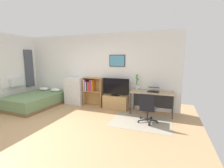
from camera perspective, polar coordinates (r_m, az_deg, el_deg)
ground_plane at (r=4.42m, az=-19.82°, el=-15.53°), size 7.20×7.20×0.00m
wall_back_with_posters at (r=6.08m, az=-5.65°, el=5.01°), size 6.12×0.09×2.70m
area_rug at (r=4.73m, az=10.53°, el=-13.34°), size 1.70×1.20×0.01m
bed at (r=6.64m, az=-25.98°, el=-5.32°), size 1.49×2.04×0.59m
dresser at (r=6.37m, az=-13.41°, el=-2.47°), size 0.73×0.46×1.06m
bookshelf at (r=6.04m, az=-7.40°, el=-1.78°), size 0.74×0.30×1.09m
tv_stand at (r=5.71m, az=1.38°, el=-6.56°), size 0.88×0.41×0.49m
television at (r=5.56m, az=1.32°, el=-1.07°), size 0.98×0.16×0.62m
desk at (r=5.34m, az=14.46°, el=-4.01°), size 1.35×0.58×0.74m
office_chair at (r=4.53m, az=12.73°, el=-8.32°), size 0.56×0.58×0.86m
laptop at (r=5.27m, az=14.89°, el=-2.01°), size 0.39×0.41×0.16m
computer_mouse at (r=5.14m, az=17.44°, el=-2.94°), size 0.06×0.10×0.03m
bamboo_vase at (r=5.47m, az=9.01°, el=0.39°), size 0.10×0.10×0.52m
wine_glass at (r=5.24m, az=9.60°, el=-1.08°), size 0.07×0.07×0.18m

